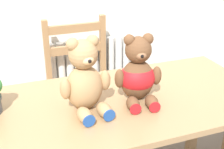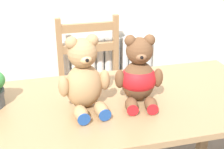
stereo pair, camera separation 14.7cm
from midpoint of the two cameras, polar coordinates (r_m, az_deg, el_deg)
radiator at (r=2.60m, az=-4.66°, el=-2.04°), size 0.75×0.10×0.74m
dining_table at (r=1.60m, az=-1.86°, el=-8.06°), size 1.54×0.73×0.74m
wooden_chair_behind at (r=2.28m, az=-7.26°, el=-2.87°), size 0.46×0.45×0.96m
teddy_bear_left at (r=1.43m, az=-7.88°, el=-1.02°), size 0.25×0.26×0.35m
teddy_bear_right at (r=1.51m, az=1.98°, el=-0.05°), size 0.24×0.26×0.34m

